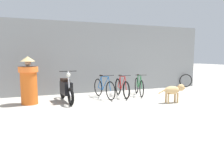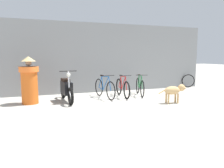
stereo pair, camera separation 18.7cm
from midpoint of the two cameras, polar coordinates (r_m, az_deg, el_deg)
ground_plane at (r=7.03m, az=9.69°, el=-6.17°), size 60.00×60.00×0.00m
shop_wall_back at (r=10.04m, az=-0.15°, el=6.82°), size 9.69×0.20×3.07m
bicycle_0 at (r=8.49m, az=-1.35°, el=-1.11°), size 0.46×1.75×0.92m
bicycle_1 at (r=8.73m, az=3.39°, el=-0.99°), size 0.46×1.69×0.89m
bicycle_2 at (r=9.17m, az=7.88°, el=-0.64°), size 0.58×1.62×0.88m
motorcycle at (r=7.94m, az=-11.15°, el=-1.29°), size 0.58×1.87×1.13m
stray_dog at (r=7.86m, az=16.63°, el=-1.62°), size 1.06×0.32×0.65m
person_in_robes at (r=7.89m, az=-20.16°, el=0.86°), size 0.85×0.85×1.62m
spare_tire_left at (r=12.03m, az=19.70°, el=0.78°), size 0.65×0.26×0.68m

